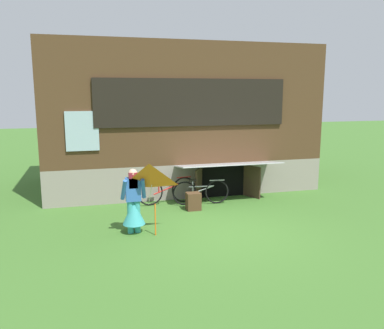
{
  "coord_description": "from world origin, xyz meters",
  "views": [
    {
      "loc": [
        -3.07,
        -8.37,
        3.22
      ],
      "look_at": [
        -0.46,
        1.38,
        1.37
      ],
      "focal_mm": 36.99,
      "sensor_mm": 36.0,
      "label": 1
    }
  ],
  "objects_px": {
    "bicycle_silver": "(201,192)",
    "wooden_crate": "(193,201)",
    "person": "(134,206)",
    "bicycle_red": "(167,191)",
    "kite": "(149,183)"
  },
  "relations": [
    {
      "from": "person",
      "to": "bicycle_red",
      "type": "height_order",
      "value": "person"
    },
    {
      "from": "kite",
      "to": "wooden_crate",
      "type": "distance_m",
      "value": 2.65
    },
    {
      "from": "bicycle_silver",
      "to": "person",
      "type": "bearing_deg",
      "value": -134.22
    },
    {
      "from": "person",
      "to": "bicycle_red",
      "type": "xyz_separation_m",
      "value": [
        1.23,
        2.18,
        -0.24
      ]
    },
    {
      "from": "bicycle_silver",
      "to": "bicycle_red",
      "type": "distance_m",
      "value": 0.98
    },
    {
      "from": "person",
      "to": "kite",
      "type": "xyz_separation_m",
      "value": [
        0.3,
        -0.52,
        0.65
      ]
    },
    {
      "from": "bicycle_silver",
      "to": "kite",
      "type": "bearing_deg",
      "value": -123.01
    },
    {
      "from": "bicycle_red",
      "to": "kite",
      "type": "bearing_deg",
      "value": -115.4
    },
    {
      "from": "bicycle_silver",
      "to": "wooden_crate",
      "type": "distance_m",
      "value": 0.6
    },
    {
      "from": "bicycle_red",
      "to": "bicycle_silver",
      "type": "bearing_deg",
      "value": -25.27
    },
    {
      "from": "kite",
      "to": "bicycle_red",
      "type": "xyz_separation_m",
      "value": [
        0.93,
        2.7,
        -0.89
      ]
    },
    {
      "from": "person",
      "to": "bicycle_silver",
      "type": "relative_size",
      "value": 0.91
    },
    {
      "from": "person",
      "to": "kite",
      "type": "distance_m",
      "value": 0.88
    },
    {
      "from": "person",
      "to": "kite",
      "type": "height_order",
      "value": "kite"
    },
    {
      "from": "person",
      "to": "bicycle_red",
      "type": "relative_size",
      "value": 0.85
    }
  ]
}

